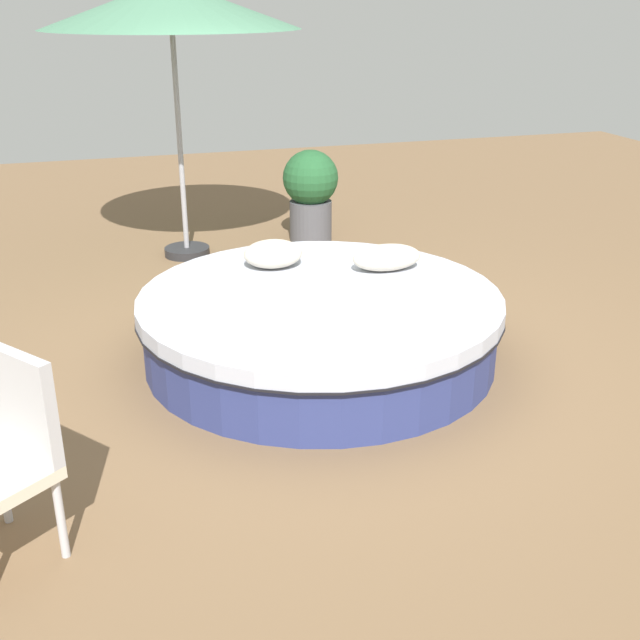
% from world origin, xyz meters
% --- Properties ---
extents(ground_plane, '(16.00, 16.00, 0.00)m').
position_xyz_m(ground_plane, '(0.00, 0.00, 0.00)').
color(ground_plane, brown).
extents(round_bed, '(2.51, 2.51, 0.49)m').
position_xyz_m(round_bed, '(0.00, 0.00, 0.25)').
color(round_bed, navy).
rests_on(round_bed, ground_plane).
extents(throw_pillow_0, '(0.53, 0.29, 0.19)m').
position_xyz_m(throw_pillow_0, '(0.62, 0.35, 0.58)').
color(throw_pillow_0, beige).
rests_on(throw_pillow_0, round_bed).
extents(throw_pillow_1, '(0.44, 0.37, 0.20)m').
position_xyz_m(throw_pillow_1, '(-0.17, 0.66, 0.59)').
color(throw_pillow_1, beige).
rests_on(throw_pillow_1, round_bed).
extents(patio_umbrella, '(2.31, 2.31, 2.51)m').
position_xyz_m(patio_umbrella, '(-0.56, 2.66, 2.28)').
color(patio_umbrella, '#262628').
rests_on(patio_umbrella, ground_plane).
extents(planter, '(0.57, 0.57, 0.94)m').
position_xyz_m(planter, '(0.75, 2.80, 0.52)').
color(planter, '#4C4C51').
rests_on(planter, ground_plane).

